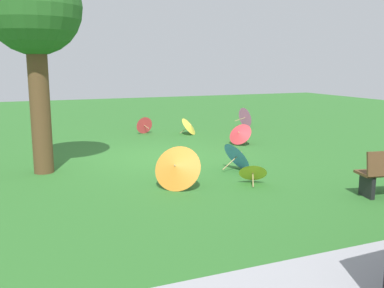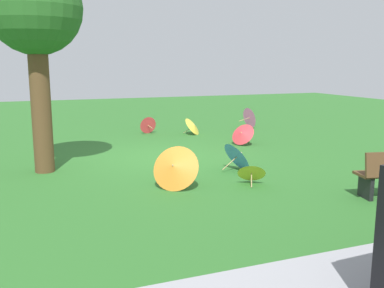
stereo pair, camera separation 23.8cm
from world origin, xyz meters
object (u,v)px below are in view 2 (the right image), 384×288
Objects in this scene: parasol_orange_0 at (174,167)px; parasol_yellow_2 at (193,126)px; shade_tree at (35,14)px; parasol_red_0 at (147,125)px; parasol_pink_0 at (251,117)px; parasol_blue_3 at (239,155)px; parasol_red_1 at (242,134)px; parasol_yellow_1 at (251,171)px.

parasol_orange_0 reaches higher than parasol_yellow_2.
shade_tree is 7.40× the size of parasol_red_0.
parasol_orange_0 reaches higher than parasol_pink_0.
parasol_blue_3 is at bearing 94.91° from parasol_red_0.
shade_tree is 5.19× the size of parasol_red_1.
parasol_orange_0 reaches higher than parasol_yellow_1.
parasol_red_0 is 0.70× the size of parasol_red_1.
parasol_yellow_2 is 5.30m from parasol_blue_3.
parasol_blue_3 is (-4.21, 1.52, -3.14)m from shade_tree.
parasol_pink_0 is at bearing -165.67° from parasol_yellow_2.
parasol_orange_0 is 2.10m from parasol_blue_3.
parasol_pink_0 is at bearing -118.73° from parasol_yellow_1.
parasol_orange_0 is 6.74m from parasol_yellow_2.
parasol_pink_0 reaches higher than parasol_yellow_1.
parasol_yellow_1 is 8.04m from parasol_pink_0.
parasol_yellow_2 is 1.02× the size of parasol_blue_3.
parasol_blue_3 is at bearing -104.78° from parasol_yellow_1.
parasol_red_0 is (-3.69, -4.52, -3.20)m from shade_tree.
parasol_pink_0 is (-2.65, -0.68, 0.09)m from parasol_yellow_2.
parasol_pink_0 reaches higher than parasol_red_0.
parasol_orange_0 reaches higher than parasol_red_0.
parasol_red_1 reaches higher than parasol_red_0.
parasol_red_1 is (-2.08, 3.23, 0.05)m from parasol_red_0.
parasol_blue_3 reaches higher than parasol_yellow_2.
parasol_pink_0 reaches higher than parasol_yellow_2.
parasol_red_0 is 3.84m from parasol_red_1.
parasol_orange_0 is 1.27× the size of parasol_red_1.
parasol_yellow_2 is (-1.43, 0.81, 0.00)m from parasol_red_0.
parasol_red_0 is 1.64m from parasol_yellow_2.
parasol_pink_0 is at bearing -121.11° from parasol_blue_3.
parasol_red_1 is at bearing -115.20° from parasol_yellow_1.
parasol_orange_0 is at bearing 47.13° from parasol_red_1.
parasol_pink_0 is (-7.77, -4.38, -3.10)m from shade_tree.
parasol_red_1 is at bearing 105.06° from parasol_yellow_2.
parasol_blue_3 is at bearing 80.11° from parasol_yellow_2.
parasol_yellow_2 reaches higher than parasol_yellow_1.
shade_tree is at bearing 50.78° from parasol_red_0.
parasol_red_1 reaches higher than parasol_yellow_1.
parasol_red_0 is 0.73× the size of parasol_yellow_2.
parasol_red_0 is at bearing -88.29° from parasol_yellow_1.
parasol_red_0 is 6.06m from parasol_blue_3.
parasol_yellow_1 is at bearing 145.68° from shade_tree.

